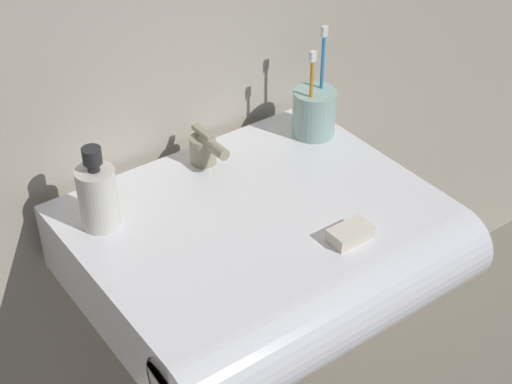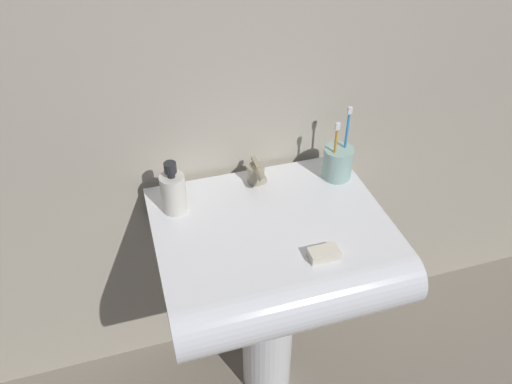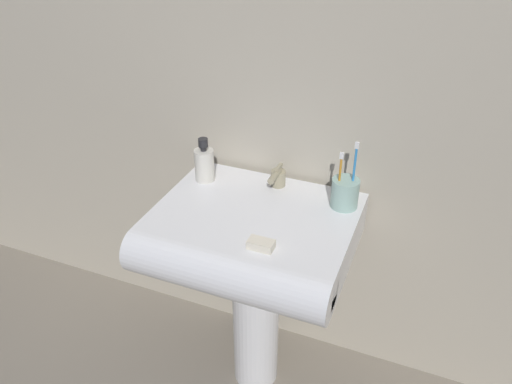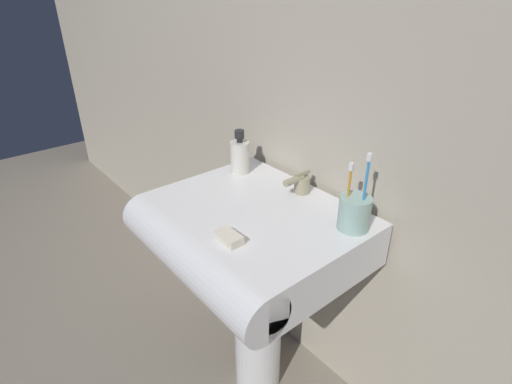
# 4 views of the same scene
# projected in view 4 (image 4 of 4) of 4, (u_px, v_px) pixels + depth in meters

# --- Properties ---
(ground_plane) EXTENTS (6.00, 6.00, 0.00)m
(ground_plane) POSITION_uv_depth(u_px,v_px,m) (258.00, 378.00, 1.53)
(ground_plane) COLOR gray
(ground_plane) RESTS_ON ground
(wall_back) EXTENTS (5.00, 0.05, 2.40)m
(wall_back) POSITION_uv_depth(u_px,v_px,m) (333.00, 40.00, 1.12)
(wall_back) COLOR #B7AD99
(wall_back) RESTS_ON ground
(sink_pedestal) EXTENTS (0.16, 0.16, 0.62)m
(sink_pedestal) POSITION_uv_depth(u_px,v_px,m) (258.00, 319.00, 1.38)
(sink_pedestal) COLOR white
(sink_pedestal) RESTS_ON ground
(sink_basin) EXTENTS (0.61, 0.52, 0.14)m
(sink_basin) POSITION_uv_depth(u_px,v_px,m) (245.00, 234.00, 1.17)
(sink_basin) COLOR white
(sink_basin) RESTS_ON sink_pedestal
(faucet) EXTENTS (0.05, 0.10, 0.07)m
(faucet) POSITION_uv_depth(u_px,v_px,m) (300.00, 183.00, 1.24)
(faucet) COLOR tan
(faucet) RESTS_ON sink_basin
(toothbrush_cup) EXTENTS (0.09, 0.09, 0.22)m
(toothbrush_cup) POSITION_uv_depth(u_px,v_px,m) (354.00, 212.00, 1.05)
(toothbrush_cup) COLOR #99BFB2
(toothbrush_cup) RESTS_ON sink_basin
(soap_bottle) EXTENTS (0.07, 0.07, 0.15)m
(soap_bottle) POSITION_uv_depth(u_px,v_px,m) (240.00, 156.00, 1.36)
(soap_bottle) COLOR silver
(soap_bottle) RESTS_ON sink_basin
(bar_soap) EXTENTS (0.07, 0.04, 0.02)m
(bar_soap) POSITION_uv_depth(u_px,v_px,m) (229.00, 238.00, 1.02)
(bar_soap) COLOR silver
(bar_soap) RESTS_ON sink_basin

